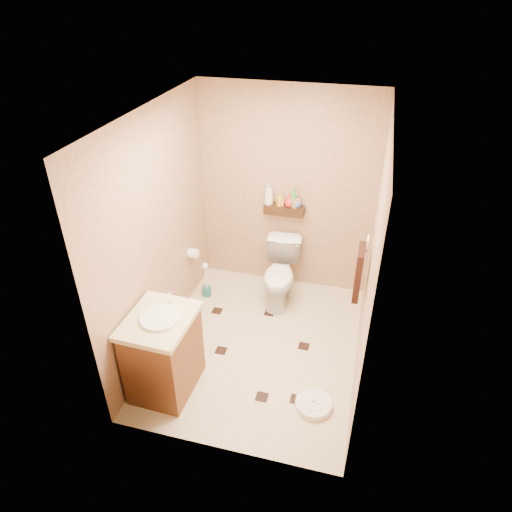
# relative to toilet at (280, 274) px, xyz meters

# --- Properties ---
(ground) EXTENTS (2.50, 2.50, 0.00)m
(ground) POSITION_rel_toilet_xyz_m (-0.05, -0.83, -0.36)
(ground) COLOR beige
(ground) RESTS_ON ground
(wall_back) EXTENTS (2.00, 0.04, 2.40)m
(wall_back) POSITION_rel_toilet_xyz_m (-0.05, 0.42, 0.84)
(wall_back) COLOR tan
(wall_back) RESTS_ON ground
(wall_front) EXTENTS (2.00, 0.04, 2.40)m
(wall_front) POSITION_rel_toilet_xyz_m (-0.05, -2.08, 0.84)
(wall_front) COLOR tan
(wall_front) RESTS_ON ground
(wall_left) EXTENTS (0.04, 2.50, 2.40)m
(wall_left) POSITION_rel_toilet_xyz_m (-1.05, -0.83, 0.84)
(wall_left) COLOR tan
(wall_left) RESTS_ON ground
(wall_right) EXTENTS (0.04, 2.50, 2.40)m
(wall_right) POSITION_rel_toilet_xyz_m (0.95, -0.83, 0.84)
(wall_right) COLOR tan
(wall_right) RESTS_ON ground
(ceiling) EXTENTS (2.00, 2.50, 0.02)m
(ceiling) POSITION_rel_toilet_xyz_m (-0.05, -0.83, 2.04)
(ceiling) COLOR white
(ceiling) RESTS_ON wall_back
(wall_shelf) EXTENTS (0.46, 0.14, 0.10)m
(wall_shelf) POSITION_rel_toilet_xyz_m (-0.05, 0.34, 0.66)
(wall_shelf) COLOR #38210F
(wall_shelf) RESTS_ON wall_back
(floor_accents) EXTENTS (1.23, 1.31, 0.01)m
(floor_accents) POSITION_rel_toilet_xyz_m (-0.01, -0.89, -0.36)
(floor_accents) COLOR black
(floor_accents) RESTS_ON ground
(toilet) EXTENTS (0.45, 0.73, 0.72)m
(toilet) POSITION_rel_toilet_xyz_m (0.00, 0.00, 0.00)
(toilet) COLOR white
(toilet) RESTS_ON ground
(vanity) EXTENTS (0.58, 0.69, 0.95)m
(vanity) POSITION_rel_toilet_xyz_m (-0.75, -1.56, 0.06)
(vanity) COLOR brown
(vanity) RESTS_ON ground
(bathroom_scale) EXTENTS (0.37, 0.37, 0.07)m
(bathroom_scale) POSITION_rel_toilet_xyz_m (0.63, -1.47, -0.33)
(bathroom_scale) COLOR white
(bathroom_scale) RESTS_ON ground
(toilet_brush) EXTENTS (0.11, 0.11, 0.46)m
(toilet_brush) POSITION_rel_toilet_xyz_m (-0.87, -0.14, -0.20)
(toilet_brush) COLOR #19665E
(toilet_brush) RESTS_ON ground
(towel_ring) EXTENTS (0.12, 0.30, 0.76)m
(towel_ring) POSITION_rel_toilet_xyz_m (0.87, -0.58, 0.58)
(towel_ring) COLOR silver
(towel_ring) RESTS_ON wall_right
(toilet_paper) EXTENTS (0.12, 0.11, 0.12)m
(toilet_paper) POSITION_rel_toilet_xyz_m (-0.99, -0.18, 0.24)
(toilet_paper) COLOR white
(toilet_paper) RESTS_ON wall_left
(bottle_a) EXTENTS (0.13, 0.13, 0.26)m
(bottle_a) POSITION_rel_toilet_xyz_m (-0.23, 0.34, 0.84)
(bottle_a) COLOR white
(bottle_a) RESTS_ON wall_shelf
(bottle_b) EXTENTS (0.09, 0.09, 0.15)m
(bottle_b) POSITION_rel_toilet_xyz_m (-0.10, 0.34, 0.78)
(bottle_b) COLOR gold
(bottle_b) RESTS_ON wall_shelf
(bottle_c) EXTENTS (0.13, 0.13, 0.15)m
(bottle_c) POSITION_rel_toilet_xyz_m (0.01, 0.34, 0.79)
(bottle_c) COLOR red
(bottle_c) RESTS_ON wall_shelf
(bottle_d) EXTENTS (0.10, 0.10, 0.23)m
(bottle_d) POSITION_rel_toilet_xyz_m (0.06, 0.34, 0.82)
(bottle_d) COLOR green
(bottle_d) RESTS_ON wall_shelf
(bottle_e) EXTENTS (0.11, 0.11, 0.17)m
(bottle_e) POSITION_rel_toilet_xyz_m (0.08, 0.34, 0.80)
(bottle_e) COLOR #E87F4D
(bottle_e) RESTS_ON wall_shelf
(bottle_f) EXTENTS (0.15, 0.15, 0.14)m
(bottle_f) POSITION_rel_toilet_xyz_m (0.09, 0.34, 0.78)
(bottle_f) COLOR #4860B5
(bottle_f) RESTS_ON wall_shelf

